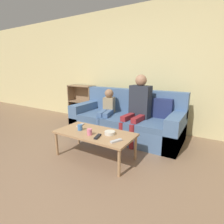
% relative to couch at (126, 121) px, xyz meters
% --- Properties ---
extents(ground_plane, '(22.00, 22.00, 0.00)m').
position_rel_couch_xyz_m(ground_plane, '(-0.07, -1.93, -0.29)').
color(ground_plane, '#84664C').
extents(wall_back, '(12.00, 0.06, 2.60)m').
position_rel_couch_xyz_m(wall_back, '(-0.07, 0.68, 1.01)').
color(wall_back, beige).
rests_on(wall_back, ground_plane).
extents(couch, '(2.15, 0.90, 0.90)m').
position_rel_couch_xyz_m(couch, '(0.00, 0.00, 0.00)').
color(couch, '#4C6B93').
rests_on(couch, ground_plane).
extents(bookshelf, '(0.74, 0.28, 0.89)m').
position_rel_couch_xyz_m(bookshelf, '(-1.58, 0.52, 0.04)').
color(bookshelf, '#8E7051').
rests_on(bookshelf, ground_plane).
extents(coffee_table, '(1.18, 0.58, 0.40)m').
position_rel_couch_xyz_m(coffee_table, '(-0.01, -1.05, 0.07)').
color(coffee_table, '#A87F56').
rests_on(coffee_table, ground_plane).
extents(person_adult, '(0.39, 0.65, 1.21)m').
position_rel_couch_xyz_m(person_adult, '(0.27, -0.08, 0.40)').
color(person_adult, maroon).
rests_on(person_adult, ground_plane).
extents(person_child, '(0.35, 0.65, 0.91)m').
position_rel_couch_xyz_m(person_child, '(-0.37, -0.15, 0.23)').
color(person_child, '#476693').
rests_on(person_child, ground_plane).
extents(cup_near, '(0.07, 0.07, 0.09)m').
position_rel_couch_xyz_m(cup_near, '(-0.25, -1.09, 0.15)').
color(cup_near, '#3D70B2').
rests_on(cup_near, coffee_table).
extents(cup_far, '(0.07, 0.07, 0.09)m').
position_rel_couch_xyz_m(cup_far, '(-0.01, -1.16, 0.15)').
color(cup_far, pink).
rests_on(cup_far, coffee_table).
extents(tv_remote_0, '(0.09, 0.18, 0.02)m').
position_rel_couch_xyz_m(tv_remote_0, '(0.14, -1.18, 0.12)').
color(tv_remote_0, black).
rests_on(tv_remote_0, coffee_table).
extents(tv_remote_1, '(0.07, 0.17, 0.02)m').
position_rel_couch_xyz_m(tv_remote_1, '(-0.39, -0.92, 0.12)').
color(tv_remote_1, '#B7B7BC').
rests_on(tv_remote_1, coffee_table).
extents(tv_remote_2, '(0.11, 0.18, 0.02)m').
position_rel_couch_xyz_m(tv_remote_2, '(0.43, -1.18, 0.12)').
color(tv_remote_2, '#B7B7BC').
rests_on(tv_remote_2, coffee_table).
extents(snack_bowl, '(0.15, 0.15, 0.05)m').
position_rel_couch_xyz_m(snack_bowl, '(0.23, -1.00, 0.13)').
color(snack_bowl, beige).
rests_on(snack_bowl, coffee_table).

